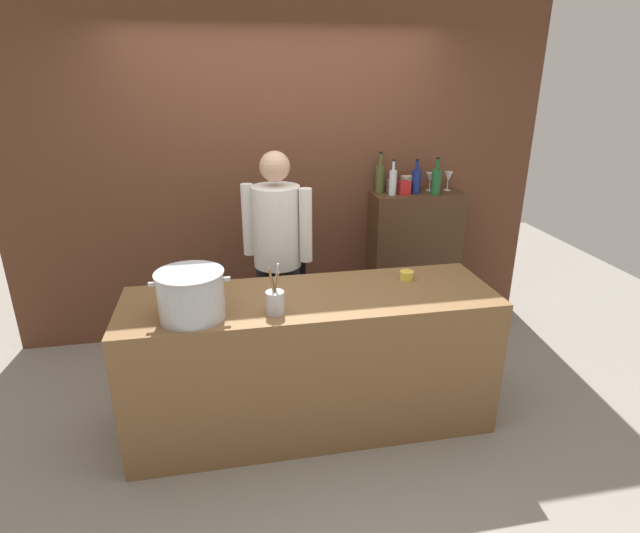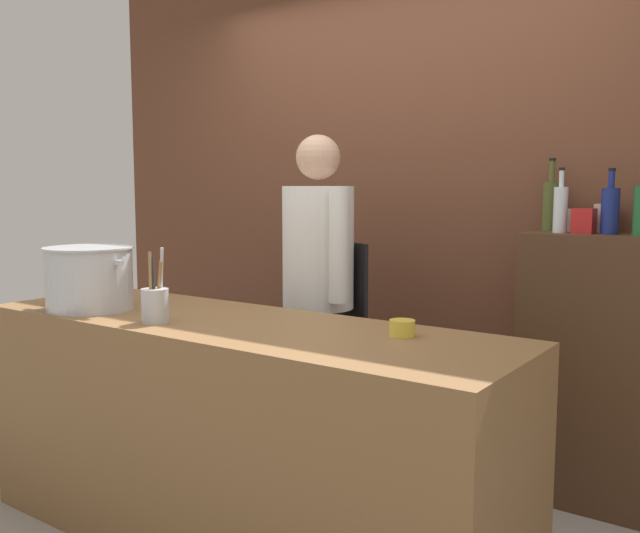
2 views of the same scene
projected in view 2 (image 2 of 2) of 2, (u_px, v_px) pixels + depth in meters
The scene contains 13 objects.
brick_back_panel at pixel (410, 172), 3.71m from camera, with size 4.40×0.10×3.00m, color brown.
prep_counter at pixel (237, 434), 2.69m from camera, with size 2.25×0.70×0.90m, color brown.
bar_cabinet at pixel (611, 373), 3.00m from camera, with size 0.76×0.32×1.21m, color #472D1C.
chef at pixel (319, 282), 3.28m from camera, with size 0.47×0.41×1.66m.
stockpot_large at pixel (90, 278), 2.89m from camera, with size 0.43×0.37×0.26m.
utensil_crock at pixel (155, 304), 2.61m from camera, with size 0.10×0.10×0.29m.
butter_jar at pixel (402, 328), 2.37m from camera, with size 0.09×0.09×0.06m, color yellow.
wine_bottle_clear at pixel (560, 208), 3.02m from camera, with size 0.06×0.06×0.28m.
wine_bottle_olive at pixel (551, 205), 3.15m from camera, with size 0.08×0.08×0.33m.
wine_bottle_cobalt at pixel (610, 209), 2.92m from camera, with size 0.08×0.08×0.28m.
spice_tin_silver at pixel (574, 220), 3.11m from camera, with size 0.07×0.07×0.10m, color #B2B2B7.
spice_tin_red at pixel (584, 221), 2.97m from camera, with size 0.09×0.09×0.11m, color red.
spice_tin_cream at pixel (606, 218), 3.03m from camera, with size 0.09×0.09×0.13m, color beige.
Camera 2 is at (1.77, -1.93, 1.40)m, focal length 38.56 mm.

